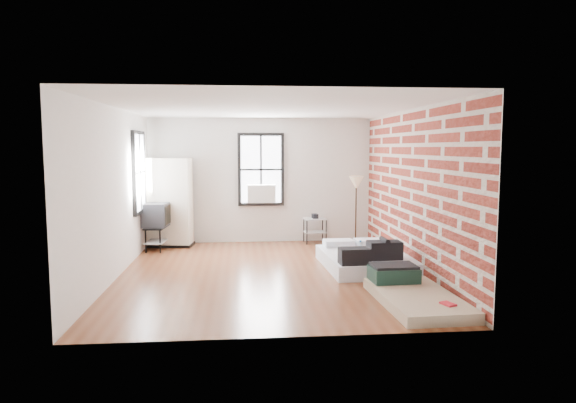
{
  "coord_description": "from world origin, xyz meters",
  "views": [
    {
      "loc": [
        -0.43,
        -8.6,
        2.14
      ],
      "look_at": [
        0.37,
        0.3,
        1.2
      ],
      "focal_mm": 32.0,
      "sensor_mm": 36.0,
      "label": 1
    }
  ],
  "objects": [
    {
      "name": "floor_lamp",
      "position": [
        2.12,
        2.65,
        1.28
      ],
      "size": [
        0.32,
        0.32,
        1.51
      ],
      "color": "black",
      "rests_on": "ground"
    },
    {
      "name": "room_shell",
      "position": [
        0.23,
        0.36,
        1.74
      ],
      "size": [
        5.02,
        6.02,
        2.8
      ],
      "color": "silver",
      "rests_on": "ground"
    },
    {
      "name": "tv_stand",
      "position": [
        -2.21,
        2.18,
        0.71
      ],
      "size": [
        0.54,
        0.74,
        0.99
      ],
      "rotation": [
        0.0,
        0.0,
        -0.09
      ],
      "color": "black",
      "rests_on": "ground"
    },
    {
      "name": "mattress_main",
      "position": [
        1.75,
        0.23,
        0.17
      ],
      "size": [
        1.51,
        1.99,
        0.62
      ],
      "rotation": [
        0.0,
        0.0,
        0.05
      ],
      "color": "white",
      "rests_on": "ground"
    },
    {
      "name": "side_table",
      "position": [
        1.2,
        2.72,
        0.44
      ],
      "size": [
        0.53,
        0.44,
        0.66
      ],
      "rotation": [
        0.0,
        0.0,
        0.09
      ],
      "color": "black",
      "rests_on": "ground"
    },
    {
      "name": "mattress_bare",
      "position": [
        1.92,
        -1.76,
        0.12
      ],
      "size": [
        1.06,
        1.9,
        0.4
      ],
      "rotation": [
        0.0,
        0.0,
        0.04
      ],
      "color": "tan",
      "rests_on": "ground"
    },
    {
      "name": "wardrobe",
      "position": [
        -2.0,
        2.65,
        0.96
      ],
      "size": [
        1.03,
        0.67,
        1.92
      ],
      "rotation": [
        0.0,
        0.0,
        -0.12
      ],
      "color": "black",
      "rests_on": "ground"
    },
    {
      "name": "ground",
      "position": [
        0.0,
        0.0,
        0.0
      ],
      "size": [
        6.0,
        6.0,
        0.0
      ],
      "primitive_type": "plane",
      "color": "brown",
      "rests_on": "ground"
    }
  ]
}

